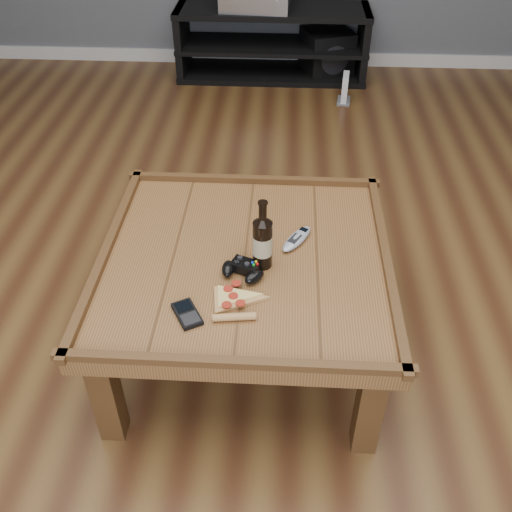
# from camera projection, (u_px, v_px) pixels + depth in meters

# --- Properties ---
(ground) EXTENTS (6.00, 6.00, 0.00)m
(ground) POSITION_uv_depth(u_px,v_px,m) (246.00, 344.00, 2.26)
(ground) COLOR #412412
(ground) RESTS_ON ground
(baseboard) EXTENTS (5.00, 0.02, 0.10)m
(baseboard) POSITION_uv_depth(u_px,v_px,m) (273.00, 58.00, 4.54)
(baseboard) COLOR silver
(baseboard) RESTS_ON ground
(coffee_table) EXTENTS (1.03, 1.03, 0.48)m
(coffee_table) POSITION_uv_depth(u_px,v_px,m) (245.00, 269.00, 2.02)
(coffee_table) COLOR brown
(coffee_table) RESTS_ON ground
(media_console) EXTENTS (1.40, 0.45, 0.50)m
(media_console) POSITION_uv_depth(u_px,v_px,m) (272.00, 43.00, 4.23)
(media_console) COLOR black
(media_console) RESTS_ON ground
(beer_bottle) EXTENTS (0.07, 0.07, 0.26)m
(beer_bottle) POSITION_uv_depth(u_px,v_px,m) (262.00, 241.00, 1.88)
(beer_bottle) COLOR black
(beer_bottle) RESTS_ON coffee_table
(game_controller) EXTENTS (0.15, 0.14, 0.04)m
(game_controller) POSITION_uv_depth(u_px,v_px,m) (243.00, 270.00, 1.89)
(game_controller) COLOR black
(game_controller) RESTS_ON coffee_table
(pizza_slice) EXTENTS (0.17, 0.25, 0.02)m
(pizza_slice) POSITION_uv_depth(u_px,v_px,m) (233.00, 301.00, 1.80)
(pizza_slice) COLOR tan
(pizza_slice) RESTS_ON coffee_table
(smartphone) EXTENTS (0.11, 0.14, 0.02)m
(smartphone) POSITION_uv_depth(u_px,v_px,m) (187.00, 314.00, 1.75)
(smartphone) COLOR black
(smartphone) RESTS_ON coffee_table
(remote_control) EXTENTS (0.13, 0.18, 0.03)m
(remote_control) POSITION_uv_depth(u_px,v_px,m) (297.00, 239.00, 2.04)
(remote_control) COLOR #969AA3
(remote_control) RESTS_ON coffee_table
(subwoofer) EXTENTS (0.42, 0.42, 0.33)m
(subwoofer) POSITION_uv_depth(u_px,v_px,m) (327.00, 53.00, 4.30)
(subwoofer) COLOR black
(subwoofer) RESTS_ON ground
(game_console) EXTENTS (0.10, 0.17, 0.20)m
(game_console) POSITION_uv_depth(u_px,v_px,m) (345.00, 89.00, 3.96)
(game_console) COLOR slate
(game_console) RESTS_ON ground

